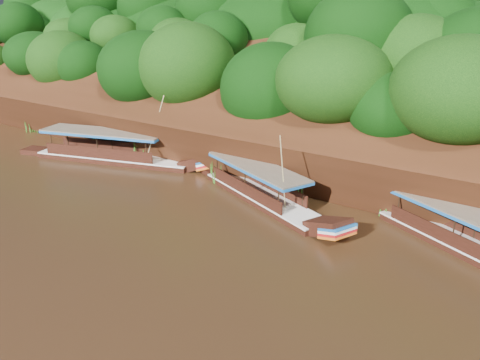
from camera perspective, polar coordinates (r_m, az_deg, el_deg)
name	(u,v)px	position (r m, az deg, el deg)	size (l,w,h in m)	color
ground	(184,245)	(25.34, -6.87, -7.92)	(160.00, 160.00, 0.00)	black
riverbank	(352,128)	(43.22, 13.49, 6.14)	(120.00, 30.06, 19.40)	#32180B
boat_1	(269,197)	(30.10, 3.50, -2.08)	(12.88, 6.75, 5.66)	black
boat_2	(123,156)	(39.66, -14.05, 2.90)	(15.94, 6.69, 6.69)	black
reeds	(249,174)	(33.14, 1.08, 0.70)	(51.07, 2.60, 2.07)	#316719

